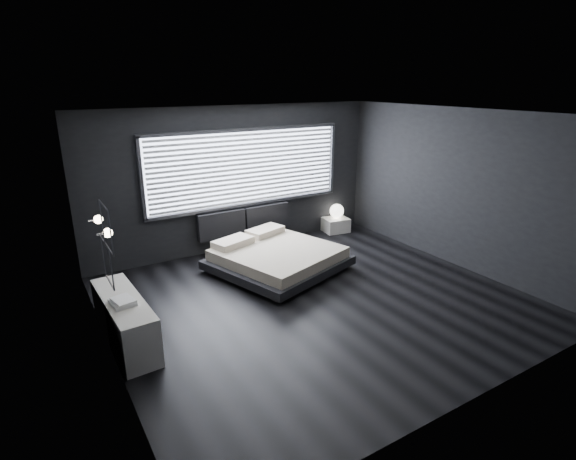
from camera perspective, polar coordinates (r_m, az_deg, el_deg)
room at (r=6.54m, az=3.88°, el=2.12°), size 6.04×6.00×2.80m
window at (r=8.85m, az=-5.17°, el=7.85°), size 4.14×0.09×1.52m
headboard at (r=9.00m, az=-5.54°, el=1.19°), size 1.96×0.16×0.52m
sconce_near at (r=5.47m, az=-21.95°, el=-0.34°), size 0.18×0.11×0.11m
sconce_far at (r=6.04m, az=-22.98°, el=1.24°), size 0.18×0.11×0.11m
wall_art_upper at (r=4.82m, az=-22.09°, el=0.30°), size 0.01×0.48×0.48m
wall_art_lower at (r=5.20m, az=-21.96°, el=-3.88°), size 0.01×0.48×0.48m
bed at (r=8.02m, az=-1.45°, el=-3.40°), size 2.53×2.47×0.53m
nightstand at (r=10.11m, az=6.07°, el=0.67°), size 0.58×0.51×0.31m
orb_lamp at (r=10.06m, az=6.21°, el=2.43°), size 0.31×0.31×0.31m
dresser at (r=6.22m, az=-19.98°, el=-10.75°), size 0.52×1.61×0.64m
book_stack at (r=5.92m, az=-20.26°, el=-8.51°), size 0.29×0.37×0.07m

